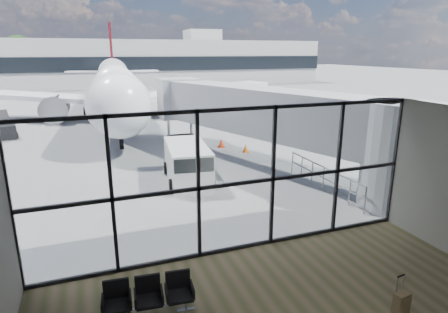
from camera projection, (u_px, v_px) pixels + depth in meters
ground at (119, 100)px, 47.92m from camera, size 220.00×220.00×0.00m
lounge_shell at (337, 245)px, 6.73m from camera, size 12.02×8.01×4.51m
glass_curtain_wall at (237, 182)px, 11.18m from camera, size 12.10×0.12×4.50m
jet_bridge at (274, 118)px, 19.06m from camera, size 8.00×16.50×4.33m
apron_railing at (323, 175)px, 16.62m from camera, size 0.06×5.46×1.11m
far_terminal at (103, 62)px, 66.43m from camera, size 80.00×12.20×11.00m
tree_5 at (19, 52)px, 70.24m from camera, size 6.27×6.27×9.03m
seating_row at (148, 294)px, 8.78m from camera, size 2.11×0.76×0.93m
suitcase at (402, 304)px, 8.79m from camera, size 0.39×0.31×0.99m
airliner at (115, 84)px, 36.44m from camera, size 32.50×37.69×9.70m
service_van at (188, 163)px, 17.64m from camera, size 2.39×4.31×1.80m
belt_loader at (4, 129)px, 27.18m from camera, size 2.19×3.92×1.72m
traffic_cone_b at (221, 143)px, 24.33m from camera, size 0.40×0.40×0.57m
traffic_cone_c at (246, 148)px, 23.14m from camera, size 0.36×0.36×0.52m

